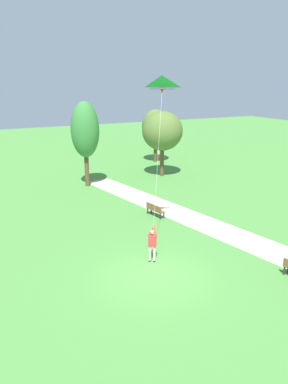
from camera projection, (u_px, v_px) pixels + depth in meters
The scene contains 8 objects.
ground_plane at pixel (154, 277), 17.31m from camera, with size 120.00×120.00×0.00m, color #4C8E3D.
walkway_path at pixel (235, 236), 21.79m from camera, with size 2.40×32.00×0.02m, color #B7AD99.
person_kite_flyer at pixel (152, 242), 18.50m from camera, with size 0.56×0.61×1.83m.
flying_kite at pixel (162, 85), 18.95m from camera, with size 2.21×2.65×7.37m.
park_bench_far_walkway at pixel (155, 209), 24.80m from camera, with size 0.73×1.56×0.88m.
tree_treeline_center at pixel (162, 131), 34.23m from camera, with size 3.83×3.77×6.19m.
tree_lakeside_near at pixel (156, 126), 40.47m from camera, with size 3.00×3.28×5.86m.
tree_horizon_far at pixel (85, 130), 30.71m from camera, with size 2.40×2.44×7.28m.
Camera 1 is at (-7.22, -13.56, 8.96)m, focal length 34.11 mm.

